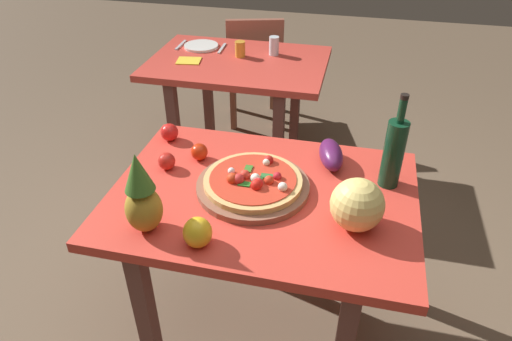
{
  "coord_description": "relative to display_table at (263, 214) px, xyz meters",
  "views": [
    {
      "loc": [
        0.28,
        -1.33,
        1.78
      ],
      "look_at": [
        -0.04,
        0.06,
        0.8
      ],
      "focal_mm": 32.39,
      "sensor_mm": 36.0,
      "label": 1
    }
  ],
  "objects": [
    {
      "name": "ground_plane",
      "position": [
        0.0,
        0.0,
        -0.65
      ],
      "size": [
        10.0,
        10.0,
        0.0
      ],
      "primitive_type": "plane",
      "color": "brown"
    },
    {
      "name": "display_table",
      "position": [
        0.0,
        0.0,
        0.0
      ],
      "size": [
        1.12,
        0.81,
        0.75
      ],
      "color": "brown",
      "rests_on": "ground_plane"
    },
    {
      "name": "background_table",
      "position": [
        -0.43,
        1.26,
        -0.01
      ],
      "size": [
        1.07,
        0.74,
        0.75
      ],
      "color": "brown",
      "rests_on": "ground_plane"
    },
    {
      "name": "dining_chair",
      "position": [
        -0.47,
        1.86,
        -0.16
      ],
      "size": [
        0.49,
        0.49,
        0.85
      ],
      "rotation": [
        0.0,
        0.0,
        3.42
      ],
      "color": "brown",
      "rests_on": "ground_plane"
    },
    {
      "name": "pizza_board",
      "position": [
        -0.04,
        0.01,
        0.11
      ],
      "size": [
        0.42,
        0.42,
        0.02
      ],
      "primitive_type": "cylinder",
      "color": "brown",
      "rests_on": "display_table"
    },
    {
      "name": "pizza",
      "position": [
        -0.04,
        0.01,
        0.14
      ],
      "size": [
        0.37,
        0.37,
        0.06
      ],
      "color": "tan",
      "rests_on": "pizza_board"
    },
    {
      "name": "wine_bottle",
      "position": [
        0.45,
        0.16,
        0.24
      ],
      "size": [
        0.08,
        0.08,
        0.37
      ],
      "color": "#103821",
      "rests_on": "display_table"
    },
    {
      "name": "pineapple_left",
      "position": [
        -0.33,
        -0.28,
        0.23
      ],
      "size": [
        0.12,
        0.12,
        0.29
      ],
      "color": "#AF882A",
      "rests_on": "display_table"
    },
    {
      "name": "melon",
      "position": [
        0.34,
        -0.11,
        0.19
      ],
      "size": [
        0.18,
        0.18,
        0.18
      ],
      "primitive_type": "sphere",
      "color": "#E7CD71",
      "rests_on": "display_table"
    },
    {
      "name": "bell_pepper",
      "position": [
        -0.14,
        -0.31,
        0.15
      ],
      "size": [
        0.09,
        0.09,
        0.1
      ],
      "primitive_type": "ellipsoid",
      "color": "yellow",
      "rests_on": "display_table"
    },
    {
      "name": "eggplant",
      "position": [
        0.22,
        0.25,
        0.15
      ],
      "size": [
        0.14,
        0.22,
        0.09
      ],
      "primitive_type": "ellipsoid",
      "rotation": [
        0.0,
        0.0,
        1.83
      ],
      "color": "#51194B",
      "rests_on": "display_table"
    },
    {
      "name": "tomato_at_corner",
      "position": [
        -0.48,
        0.28,
        0.14
      ],
      "size": [
        0.08,
        0.08,
        0.08
      ],
      "primitive_type": "sphere",
      "color": "red",
      "rests_on": "display_table"
    },
    {
      "name": "tomato_by_bottle",
      "position": [
        -0.4,
        0.07,
        0.14
      ],
      "size": [
        0.07,
        0.07,
        0.07
      ],
      "primitive_type": "sphere",
      "color": "red",
      "rests_on": "display_table"
    },
    {
      "name": "tomato_beside_pepper",
      "position": [
        -0.3,
        0.16,
        0.14
      ],
      "size": [
        0.07,
        0.07,
        0.07
      ],
      "primitive_type": "sphere",
      "color": "red",
      "rests_on": "display_table"
    },
    {
      "name": "drinking_glass_juice",
      "position": [
        -0.43,
        1.32,
        0.15
      ],
      "size": [
        0.06,
        0.06,
        0.09
      ],
      "primitive_type": "cylinder",
      "color": "orange",
      "rests_on": "background_table"
    },
    {
      "name": "drinking_glass_water",
      "position": [
        -0.24,
        1.4,
        0.16
      ],
      "size": [
        0.06,
        0.06,
        0.11
      ],
      "primitive_type": "cylinder",
      "color": "silver",
      "rests_on": "background_table"
    },
    {
      "name": "dinner_plate",
      "position": [
        -0.72,
        1.43,
        0.11
      ],
      "size": [
        0.22,
        0.22,
        0.02
      ],
      "primitive_type": "cylinder",
      "color": "white",
      "rests_on": "background_table"
    },
    {
      "name": "fork_utensil",
      "position": [
        -0.86,
        1.43,
        0.11
      ],
      "size": [
        0.02,
        0.18,
        0.01
      ],
      "primitive_type": "cube",
      "rotation": [
        0.0,
        0.0,
        0.01
      ],
      "color": "silver",
      "rests_on": "background_table"
    },
    {
      "name": "knife_utensil",
      "position": [
        -0.58,
        1.43,
        0.11
      ],
      "size": [
        0.02,
        0.18,
        0.01
      ],
      "primitive_type": "cube",
      "rotation": [
        0.0,
        0.0,
        0.05
      ],
      "color": "silver",
      "rests_on": "background_table"
    },
    {
      "name": "napkin_folded",
      "position": [
        -0.72,
        1.18,
        0.11
      ],
      "size": [
        0.16,
        0.14,
        0.01
      ],
      "primitive_type": "cube",
      "rotation": [
        0.0,
        0.0,
        0.16
      ],
      "color": "yellow",
      "rests_on": "background_table"
    }
  ]
}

